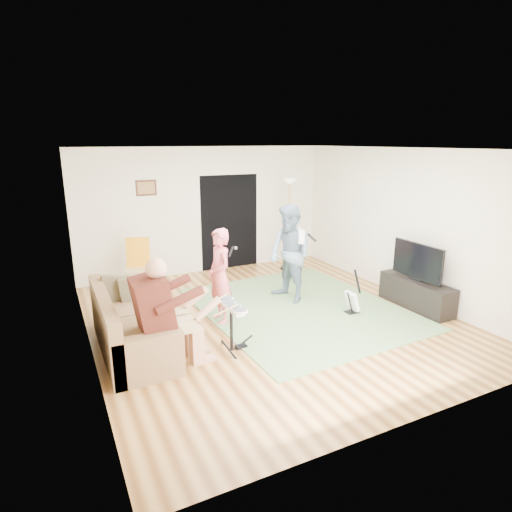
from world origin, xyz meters
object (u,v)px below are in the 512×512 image
Objects in this scene: television at (417,261)px; singer at (220,276)px; guitar_spare at (352,301)px; tv_cabinet at (416,294)px; dining_chair at (138,275)px; sofa at (127,331)px; drum_kit at (231,330)px; guitarist at (290,254)px; torchiere_lamp at (289,208)px.

singer is at bearing 163.72° from television.
guitar_spare is 1.20m from tv_cabinet.
sofa is at bearing -87.80° from dining_chair.
singer is 1.44× the size of dining_chair.
singer reaches higher than drum_kit.
sofa is at bearing -88.79° from guitarist.
guitar_spare is 0.55× the size of tv_cabinet.
drum_kit is at bearing -172.37° from guitar_spare.
sofa is 1.63m from singer.
tv_cabinet is at bearing 73.42° from singer.
drum_kit is at bearing -63.50° from guitarist.
guitar_spare is (3.63, -0.34, -0.06)m from sofa.
guitarist is 2.30m from tv_cabinet.
television is at bearing 0.69° from drum_kit.
torchiere_lamp is at bearing 20.46° from dining_chair.
guitarist is 2.17m from television.
television reaches higher than tv_cabinet.
singer is at bearing -88.69° from guitarist.
tv_cabinet is at bearing 0.68° from drum_kit.
sofa is 3.65m from guitar_spare.
tv_cabinet is (3.27, -0.94, -0.51)m from singer.
guitarist is 1.36m from guitar_spare.
drum_kit is 1.11m from singer.
drum_kit is 2.21m from guitarist.
torchiere_lamp is at bearing 138.75° from guitarist.
tv_cabinet is (3.50, 0.04, -0.06)m from drum_kit.
guitar_spare is at bearing -5.30° from sofa.
guitar_spare is at bearing 21.60° from guitarist.
singer reaches higher than guitar_spare.
torchiere_lamp is (0.35, 2.72, 1.17)m from guitar_spare.
sofa is 2.01× the size of television.
singer is 1.09× the size of tv_cabinet.
guitarist reaches higher than sofa.
guitarist is (1.47, 0.33, 0.11)m from singer.
tv_cabinet is at bearing 43.67° from guitarist.
torchiere_lamp is 3.31m from tv_cabinet.
tv_cabinet is (1.81, -1.27, -0.62)m from guitarist.
sofa reaches higher than drum_kit.
singer is at bearing -140.17° from torchiere_lamp.
dining_chair is at bearing 145.75° from television.
guitarist is 1.65× the size of dining_chair.
drum_kit is 3.49m from television.
guitarist is at bearing 122.87° from guitar_spare.
sofa is at bearing 172.69° from television.
singer is 1.51m from guitarist.
drum_kit reaches higher than tv_cabinet.
television is at bearing 73.19° from singer.
sofa is 1.49× the size of tv_cabinet.
guitarist is at bearing -119.98° from torchiere_lamp.
television is (1.76, -1.27, -0.02)m from guitarist.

